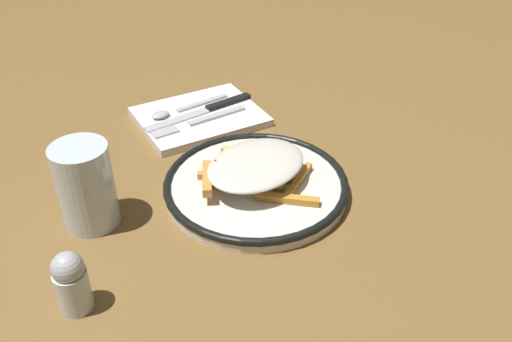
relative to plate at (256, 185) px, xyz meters
name	(u,v)px	position (x,y,z in m)	size (l,w,h in m)	color
ground_plane	(256,192)	(0.00, 0.00, -0.01)	(2.60, 2.60, 0.00)	brown
plate	(256,185)	(0.00, 0.00, 0.00)	(0.27, 0.27, 0.02)	silver
fries_heap	(255,166)	(0.01, 0.00, 0.03)	(0.18, 0.19, 0.04)	#DAA958
napkin	(200,117)	(0.23, 0.00, -0.01)	(0.17, 0.21, 0.01)	white
fork	(199,121)	(0.20, 0.01, 0.00)	(0.04, 0.18, 0.00)	silver
knife	(209,109)	(0.24, -0.02, 0.00)	(0.05, 0.21, 0.01)	black
spoon	(177,110)	(0.26, 0.03, 0.01)	(0.04, 0.15, 0.01)	silver
water_glass	(86,186)	(0.03, 0.23, 0.05)	(0.07, 0.07, 0.12)	silver
salt_shaker	(71,282)	(-0.11, 0.27, 0.03)	(0.04, 0.04, 0.08)	silver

